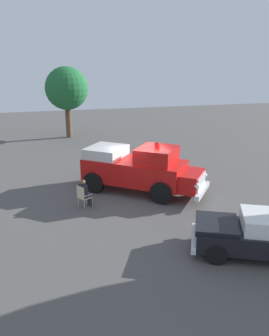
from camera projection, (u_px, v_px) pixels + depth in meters
The scene contains 7 objects.
ground_plane at pixel (139, 192), 17.11m from camera, with size 60.00×60.00×0.00m, color #514F4C.
vintage_fire_truck at pixel (139, 168), 16.85m from camera, with size 5.42×6.00×2.59m.
classic_hot_rod at pixel (260, 234), 11.43m from camera, with size 3.56×4.73×1.46m.
lawn_chair_near_truck at pixel (83, 195), 15.12m from camera, with size 0.67×0.67×1.02m.
spectator_seated at pixel (85, 192), 15.18m from camera, with size 0.59×0.65×1.29m.
oak_tree_left at pixel (67, 89), 27.96m from camera, with size 3.48×3.48×5.78m.
traffic_cone at pixel (197, 172), 19.17m from camera, with size 0.40×0.40×0.64m.
Camera 1 is at (-15.32, 4.48, 6.28)m, focal length 36.90 mm.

